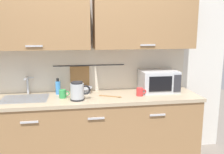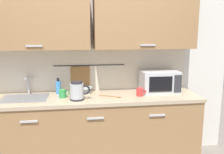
{
  "view_description": "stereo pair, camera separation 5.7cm",
  "coord_description": "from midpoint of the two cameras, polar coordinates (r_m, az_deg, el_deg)",
  "views": [
    {
      "loc": [
        -0.21,
        -2.43,
        1.66
      ],
      "look_at": [
        0.23,
        0.33,
        1.12
      ],
      "focal_mm": 38.28,
      "sensor_mm": 36.0,
      "label": 1
    },
    {
      "loc": [
        -0.16,
        -2.44,
        1.66
      ],
      "look_at": [
        0.23,
        0.33,
        1.12
      ],
      "focal_mm": 38.28,
      "sensor_mm": 36.0,
      "label": 2
    }
  ],
  "objects": [
    {
      "name": "electric_kettle",
      "position": [
        2.69,
        -8.81,
        -3.36
      ],
      "size": [
        0.23,
        0.16,
        0.21
      ],
      "color": "black",
      "rests_on": "counter_unit"
    },
    {
      "name": "sink_faucet",
      "position": [
        3.08,
        -20.06,
        -1.27
      ],
      "size": [
        0.09,
        0.17,
        0.22
      ],
      "color": "#B2B5BA",
      "rests_on": "counter_unit"
    },
    {
      "name": "back_wall_assembly",
      "position": [
        2.98,
        -5.54,
        8.22
      ],
      "size": [
        3.7,
        0.41,
        2.5
      ],
      "color": "silver",
      "rests_on": "ground"
    },
    {
      "name": "wooden_spoon",
      "position": [
        2.8,
        -0.32,
        -4.67
      ],
      "size": [
        0.26,
        0.15,
        0.01
      ],
      "color": "#9E7042",
      "rests_on": "counter_unit"
    },
    {
      "name": "mug_by_kettle",
      "position": [
        2.86,
        6.13,
        -3.56
      ],
      "size": [
        0.12,
        0.08,
        0.09
      ],
      "color": "red",
      "rests_on": "counter_unit"
    },
    {
      "name": "mug_near_sink",
      "position": [
        2.82,
        -12.21,
        -3.95
      ],
      "size": [
        0.12,
        0.08,
        0.09
      ],
      "color": "green",
      "rests_on": "counter_unit"
    },
    {
      "name": "mixing_bowl",
      "position": [
        2.99,
        -7.33,
        -3.0
      ],
      "size": [
        0.21,
        0.21,
        0.08
      ],
      "color": "#A5ADB7",
      "rests_on": "counter_unit"
    },
    {
      "name": "dish_soap_bottle",
      "position": [
        2.99,
        -13.3,
        -2.39
      ],
      "size": [
        0.06,
        0.06,
        0.2
      ],
      "color": "#3F8CD8",
      "rests_on": "counter_unit"
    },
    {
      "name": "microwave",
      "position": [
        3.09,
        10.52,
        -0.95
      ],
      "size": [
        0.46,
        0.35,
        0.27
      ],
      "color": "silver",
      "rests_on": "counter_unit"
    },
    {
      "name": "counter_unit",
      "position": [
        2.99,
        -5.07,
        -12.82
      ],
      "size": [
        2.53,
        0.64,
        0.9
      ],
      "color": "#997047",
      "rests_on": "ground"
    }
  ]
}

